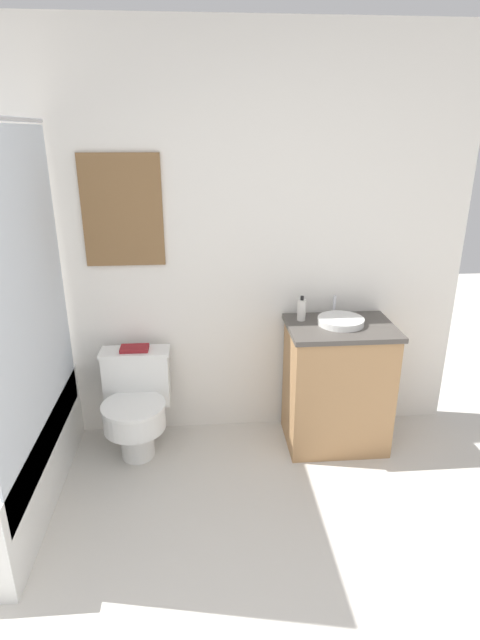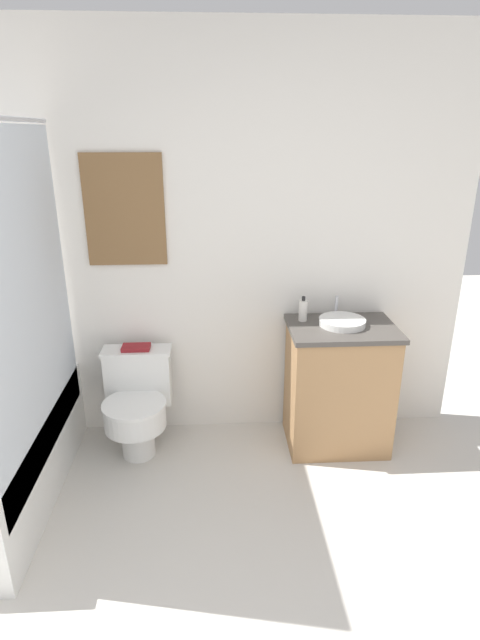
# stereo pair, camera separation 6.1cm
# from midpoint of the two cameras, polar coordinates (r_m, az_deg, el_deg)

# --- Properties ---
(wall_back) EXTENTS (3.57, 0.07, 2.50)m
(wall_back) POSITION_cam_midpoint_polar(r_m,az_deg,el_deg) (3.11, -6.11, 8.33)
(wall_back) COLOR white
(wall_back) RESTS_ON ground_plane
(shower_area) EXTENTS (0.58, 1.35, 1.98)m
(shower_area) POSITION_cam_midpoint_polar(r_m,az_deg,el_deg) (3.05, -25.14, -13.36)
(shower_area) COLOR white
(shower_area) RESTS_ON ground_plane
(toilet) EXTENTS (0.43, 0.51, 0.64)m
(toilet) POSITION_cam_midpoint_polar(r_m,az_deg,el_deg) (3.20, -11.15, -9.09)
(toilet) COLOR white
(toilet) RESTS_ON ground_plane
(vanity) EXTENTS (0.65, 0.48, 0.82)m
(vanity) POSITION_cam_midpoint_polar(r_m,az_deg,el_deg) (3.24, 11.68, -7.42)
(vanity) COLOR #AD7F51
(vanity) RESTS_ON ground_plane
(sink) EXTENTS (0.28, 0.32, 0.13)m
(sink) POSITION_cam_midpoint_polar(r_m,az_deg,el_deg) (3.09, 12.15, -0.19)
(sink) COLOR white
(sink) RESTS_ON vanity
(soap_bottle) EXTENTS (0.05, 0.05, 0.16)m
(soap_bottle) POSITION_cam_midpoint_polar(r_m,az_deg,el_deg) (3.10, 7.78, 1.11)
(soap_bottle) COLOR silver
(soap_bottle) RESTS_ON vanity
(book_on_tank) EXTENTS (0.17, 0.11, 0.02)m
(book_on_tank) POSITION_cam_midpoint_polar(r_m,az_deg,el_deg) (3.17, -11.26, -3.09)
(book_on_tank) COLOR maroon
(book_on_tank) RESTS_ON toilet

